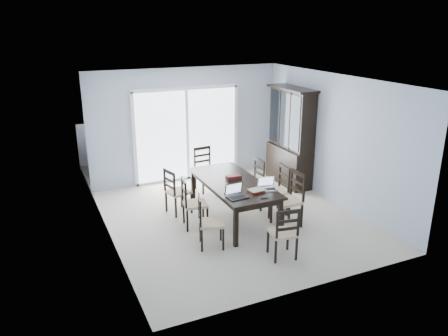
{
  "coord_description": "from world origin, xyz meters",
  "views": [
    {
      "loc": [
        -3.26,
        -6.81,
        3.54
      ],
      "look_at": [
        -0.18,
        0.0,
        1.04
      ],
      "focal_mm": 35.0,
      "sensor_mm": 36.0,
      "label": 1
    }
  ],
  "objects_px": {
    "dining_table": "(233,185)",
    "chair_left_far": "(174,187)",
    "china_hutch": "(290,138)",
    "chair_end_near": "(285,228)",
    "chair_right_mid": "(279,185)",
    "chair_end_far": "(204,164)",
    "chair_left_mid": "(190,198)",
    "cell_phone": "(264,198)",
    "chair_left_near": "(206,216)",
    "game_box": "(234,177)",
    "hot_tub": "(154,149)",
    "laptop_silver": "(268,187)",
    "laptop_dark": "(237,195)",
    "chair_right_near": "(292,193)",
    "chair_right_far": "(255,176)"
  },
  "relations": [
    {
      "from": "china_hutch",
      "to": "dining_table",
      "type": "bearing_deg",
      "value": -148.29
    },
    {
      "from": "china_hutch",
      "to": "chair_right_mid",
      "type": "relative_size",
      "value": 1.99
    },
    {
      "from": "chair_left_near",
      "to": "chair_right_mid",
      "type": "distance_m",
      "value": 1.91
    },
    {
      "from": "laptop_silver",
      "to": "cell_phone",
      "type": "distance_m",
      "value": 0.4
    },
    {
      "from": "china_hutch",
      "to": "chair_right_far",
      "type": "height_order",
      "value": "china_hutch"
    },
    {
      "from": "chair_left_mid",
      "to": "laptop_dark",
      "type": "height_order",
      "value": "chair_left_mid"
    },
    {
      "from": "chair_right_far",
      "to": "game_box",
      "type": "relative_size",
      "value": 3.66
    },
    {
      "from": "chair_left_mid",
      "to": "chair_right_near",
      "type": "relative_size",
      "value": 0.92
    },
    {
      "from": "china_hutch",
      "to": "chair_right_far",
      "type": "bearing_deg",
      "value": -153.29
    },
    {
      "from": "laptop_silver",
      "to": "hot_tub",
      "type": "relative_size",
      "value": 0.18
    },
    {
      "from": "dining_table",
      "to": "chair_left_far",
      "type": "relative_size",
      "value": 2.1
    },
    {
      "from": "chair_right_near",
      "to": "cell_phone",
      "type": "relative_size",
      "value": 10.19
    },
    {
      "from": "dining_table",
      "to": "game_box",
      "type": "xyz_separation_m",
      "value": [
        0.07,
        0.12,
        0.11
      ]
    },
    {
      "from": "china_hutch",
      "to": "chair_right_near",
      "type": "xyz_separation_m",
      "value": [
        -1.16,
        -1.9,
        -0.45
      ]
    },
    {
      "from": "chair_end_far",
      "to": "laptop_dark",
      "type": "relative_size",
      "value": 3.21
    },
    {
      "from": "chair_left_mid",
      "to": "hot_tub",
      "type": "bearing_deg",
      "value": -176.21
    },
    {
      "from": "chair_right_mid",
      "to": "cell_phone",
      "type": "distance_m",
      "value": 1.16
    },
    {
      "from": "chair_right_mid",
      "to": "chair_end_near",
      "type": "xyz_separation_m",
      "value": [
        -0.83,
        -1.56,
        -0.05
      ]
    },
    {
      "from": "chair_right_far",
      "to": "laptop_dark",
      "type": "distance_m",
      "value": 1.78
    },
    {
      "from": "dining_table",
      "to": "cell_phone",
      "type": "distance_m",
      "value": 0.96
    },
    {
      "from": "chair_left_mid",
      "to": "cell_phone",
      "type": "height_order",
      "value": "chair_left_mid"
    },
    {
      "from": "china_hutch",
      "to": "hot_tub",
      "type": "relative_size",
      "value": 1.18
    },
    {
      "from": "china_hutch",
      "to": "chair_right_mid",
      "type": "height_order",
      "value": "china_hutch"
    },
    {
      "from": "chair_right_mid",
      "to": "cell_phone",
      "type": "xyz_separation_m",
      "value": [
        -0.79,
        -0.83,
        0.17
      ]
    },
    {
      "from": "chair_right_far",
      "to": "chair_end_near",
      "type": "relative_size",
      "value": 1.0
    },
    {
      "from": "chair_left_mid",
      "to": "laptop_dark",
      "type": "bearing_deg",
      "value": 47.03
    },
    {
      "from": "chair_left_near",
      "to": "laptop_silver",
      "type": "height_order",
      "value": "chair_left_near"
    },
    {
      "from": "chair_end_near",
      "to": "chair_end_far",
      "type": "relative_size",
      "value": 0.92
    },
    {
      "from": "china_hutch",
      "to": "chair_left_near",
      "type": "height_order",
      "value": "china_hutch"
    },
    {
      "from": "chair_left_far",
      "to": "laptop_dark",
      "type": "xyz_separation_m",
      "value": [
        0.65,
        -1.42,
        0.25
      ]
    },
    {
      "from": "dining_table",
      "to": "hot_tub",
      "type": "height_order",
      "value": "hot_tub"
    },
    {
      "from": "chair_end_near",
      "to": "laptop_silver",
      "type": "relative_size",
      "value": 2.96
    },
    {
      "from": "chair_right_far",
      "to": "hot_tub",
      "type": "relative_size",
      "value": 0.54
    },
    {
      "from": "china_hutch",
      "to": "chair_right_near",
      "type": "relative_size",
      "value": 1.89
    },
    {
      "from": "chair_right_mid",
      "to": "chair_end_far",
      "type": "height_order",
      "value": "chair_right_mid"
    },
    {
      "from": "chair_left_near",
      "to": "cell_phone",
      "type": "relative_size",
      "value": 8.95
    },
    {
      "from": "chair_left_far",
      "to": "hot_tub",
      "type": "xyz_separation_m",
      "value": [
        0.42,
        2.96,
        -0.08
      ]
    },
    {
      "from": "chair_left_far",
      "to": "chair_end_near",
      "type": "height_order",
      "value": "chair_left_far"
    },
    {
      "from": "chair_left_mid",
      "to": "chair_end_near",
      "type": "relative_size",
      "value": 1.06
    },
    {
      "from": "china_hutch",
      "to": "hot_tub",
      "type": "height_order",
      "value": "china_hutch"
    },
    {
      "from": "chair_left_mid",
      "to": "chair_end_near",
      "type": "distance_m",
      "value": 1.92
    },
    {
      "from": "dining_table",
      "to": "cell_phone",
      "type": "height_order",
      "value": "cell_phone"
    },
    {
      "from": "china_hutch",
      "to": "chair_end_near",
      "type": "relative_size",
      "value": 2.17
    },
    {
      "from": "chair_end_near",
      "to": "laptop_dark",
      "type": "bearing_deg",
      "value": 120.56
    },
    {
      "from": "china_hutch",
      "to": "cell_phone",
      "type": "relative_size",
      "value": 19.22
    },
    {
      "from": "dining_table",
      "to": "chair_right_mid",
      "type": "height_order",
      "value": "chair_right_mid"
    },
    {
      "from": "chair_left_near",
      "to": "chair_left_mid",
      "type": "bearing_deg",
      "value": -163.67
    },
    {
      "from": "chair_left_far",
      "to": "chair_end_near",
      "type": "xyz_separation_m",
      "value": [
        1.01,
        -2.35,
        -0.02
      ]
    },
    {
      "from": "dining_table",
      "to": "chair_right_near",
      "type": "distance_m",
      "value": 1.09
    },
    {
      "from": "chair_end_near",
      "to": "cell_phone",
      "type": "bearing_deg",
      "value": 96.48
    }
  ]
}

